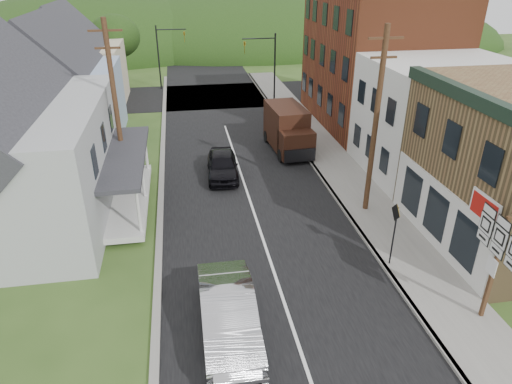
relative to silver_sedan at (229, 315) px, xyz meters
name	(u,v)px	position (x,y,z in m)	size (l,w,h in m)	color
ground	(270,261)	(2.19, 3.94, -0.85)	(120.00, 120.00, 0.00)	#2D4719
road	(239,167)	(2.19, 13.94, -0.85)	(9.00, 90.00, 0.02)	black
cross_road	(215,96)	(2.19, 30.94, -0.85)	(60.00, 9.00, 0.02)	black
sidewalk_right	(341,173)	(8.09, 11.94, -0.77)	(2.80, 55.00, 0.15)	slate
curb_right	(319,174)	(6.74, 11.94, -0.77)	(0.20, 55.00, 0.15)	slate
curb_left	(161,186)	(-2.46, 11.94, -0.79)	(0.30, 55.00, 0.12)	slate
storefront_white	(439,119)	(13.49, 11.44, 2.40)	(8.00, 7.00, 6.50)	silver
storefront_red	(377,57)	(13.49, 20.94, 4.15)	(8.00, 12.00, 10.00)	brown
house_blue	(63,87)	(-8.81, 20.94, 2.84)	(7.14, 8.16, 7.28)	#8DA3C0
house_cream	(79,62)	(-9.31, 29.94, 2.84)	(7.14, 8.16, 7.28)	beige
utility_pole_right	(376,123)	(7.79, 7.44, 3.81)	(1.60, 0.26, 9.00)	#472D19
utility_pole_left	(116,108)	(-4.31, 11.94, 3.81)	(1.60, 0.26, 9.00)	#472D19
traffic_signal_right	(267,61)	(6.50, 27.44, 2.91)	(2.87, 0.20, 6.00)	black
traffic_signal_left	(165,50)	(-2.11, 34.44, 2.91)	(2.87, 0.20, 6.00)	black
tree_left_d	(115,36)	(-6.81, 35.94, 4.03)	(4.80, 4.80, 6.94)	#382616
forested_ridge	(198,47)	(2.19, 58.94, -0.85)	(90.00, 30.00, 16.00)	black
silver_sedan	(229,315)	(0.00, 0.00, 0.00)	(1.80, 5.16, 1.70)	#A6A5AA
dark_sedan	(222,165)	(1.09, 12.73, -0.11)	(1.74, 4.32, 1.47)	black
delivery_van	(288,129)	(5.79, 16.20, 0.62)	(2.42, 5.30, 2.90)	black
route_sign_cluster	(497,254)	(8.80, -0.70, 1.90)	(0.26, 2.29, 4.01)	#472D19
warning_sign	(395,226)	(6.97, 2.77, 1.09)	(0.12, 0.78, 2.81)	black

